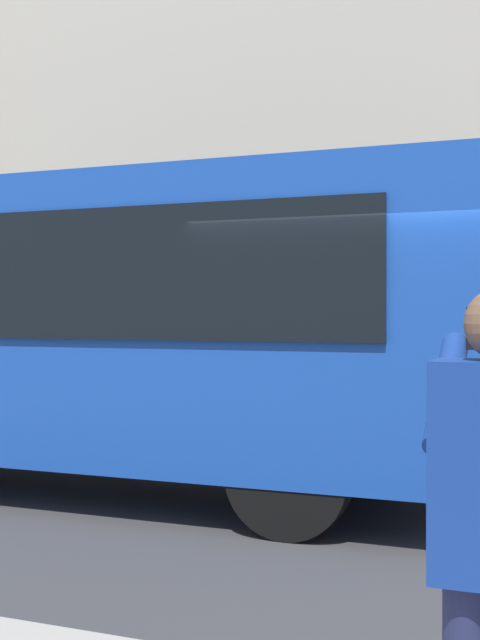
% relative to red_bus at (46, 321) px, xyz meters
% --- Properties ---
extents(ground_plane, '(60.00, 60.00, 0.00)m').
position_rel_red_bus_xyz_m(ground_plane, '(-3.47, 0.16, -1.68)').
color(ground_plane, '#38383A').
extents(building_facade_far, '(28.00, 1.55, 12.00)m').
position_rel_red_bus_xyz_m(building_facade_far, '(-3.49, -6.64, 4.30)').
color(building_facade_far, beige).
rests_on(building_facade_far, ground_plane).
extents(red_bus, '(9.05, 2.54, 3.08)m').
position_rel_red_bus_xyz_m(red_bus, '(0.00, 0.00, 0.00)').
color(red_bus, '#1947AD').
rests_on(red_bus, ground_plane).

